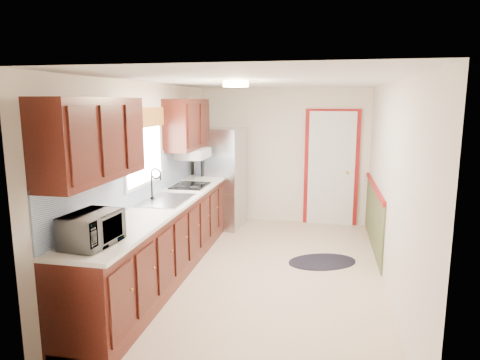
% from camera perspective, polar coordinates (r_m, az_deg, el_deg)
% --- Properties ---
extents(room_shell, '(3.20, 5.20, 2.52)m').
position_cam_1_polar(room_shell, '(5.27, 3.10, -0.12)').
color(room_shell, beige).
rests_on(room_shell, ground).
extents(kitchen_run, '(0.63, 4.00, 2.20)m').
position_cam_1_polar(kitchen_run, '(5.40, -10.53, -4.27)').
color(kitchen_run, '#3E140E').
rests_on(kitchen_run, ground).
extents(back_wall_trim, '(1.12, 2.30, 2.08)m').
position_cam_1_polar(back_wall_trim, '(7.45, 13.15, 0.30)').
color(back_wall_trim, maroon).
rests_on(back_wall_trim, ground).
extents(ceiling_fixture, '(0.30, 0.30, 0.06)m').
position_cam_1_polar(ceiling_fixture, '(5.04, -0.57, 12.66)').
color(ceiling_fixture, '#FFD88C').
rests_on(ceiling_fixture, room_shell).
extents(microwave, '(0.33, 0.54, 0.35)m').
position_cam_1_polar(microwave, '(3.90, -19.16, -5.77)').
color(microwave, white).
rests_on(microwave, kitchen_run).
extents(refrigerator, '(0.79, 0.76, 1.72)m').
position_cam_1_polar(refrigerator, '(7.41, -2.54, 0.28)').
color(refrigerator, '#B7B7BC').
rests_on(refrigerator, ground).
extents(rug, '(1.11, 0.94, 0.01)m').
position_cam_1_polar(rug, '(6.05, 10.90, -10.65)').
color(rug, black).
rests_on(rug, ground).
extents(cooktop, '(0.48, 0.58, 0.02)m').
position_cam_1_polar(cooktop, '(6.31, -6.68, -0.74)').
color(cooktop, black).
rests_on(cooktop, kitchen_run).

